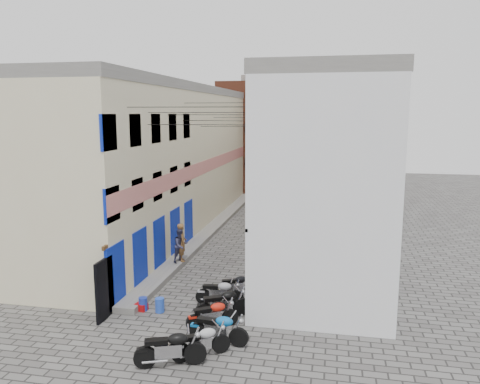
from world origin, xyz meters
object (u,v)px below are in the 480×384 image
Objects in this scene: motorcycle_f at (220,291)px; person_a at (182,242)px; motorcycle_a at (170,347)px; motorcycle_b at (201,341)px; motorcycle_c at (218,327)px; water_jug_far at (143,304)px; motorcycle_d at (212,313)px; motorcycle_g at (236,284)px; red_crate at (141,307)px; person_b at (181,245)px; motorcycle_e at (223,302)px; water_jug_near at (160,305)px.

person_a is at bearing -150.07° from motorcycle_f.
motorcycle_b is (0.74, 0.65, -0.07)m from motorcycle_a.
motorcycle_c reaches higher than water_jug_far.
motorcycle_a reaches higher than motorcycle_d.
motorcycle_g is at bearing 33.98° from water_jug_far.
water_jug_far is (-2.91, 0.88, -0.28)m from motorcycle_d.
motorcycle_a is 4.95× the size of red_crate.
motorcycle_a is 1.31× the size of person_b.
motorcycle_g is at bearing 144.40° from motorcycle_d.
person_b reaches higher than water_jug_far.
person_a is at bearing 91.64° from red_crate.
motorcycle_a is at bearing -85.85° from motorcycle_b.
motorcycle_d is 3.14m from red_crate.
motorcycle_b is 4.95m from motorcycle_g.
person_b reaches higher than motorcycle_a.
motorcycle_e is at bearing -0.32° from red_crate.
motorcycle_f reaches higher than water_jug_near.
motorcycle_g is at bearing -160.49° from person_a.
motorcycle_b is at bearing 0.88° from motorcycle_f.
person_a reaches higher than water_jug_far.
motorcycle_a is at bearing -31.09° from motorcycle_g.
motorcycle_a reaches higher than motorcycle_f.
motorcycle_a is at bearing -64.33° from water_jug_near.
water_jug_near is (0.89, -5.24, -0.90)m from person_a.
motorcycle_b is at bearing -42.72° from water_jug_far.
person_a is (-3.60, 7.18, 0.59)m from motorcycle_c.
motorcycle_d is 2.01m from motorcycle_f.
person_b is 3.02× the size of water_jug_near.
motorcycle_e is at bearing 137.59° from motorcycle_d.
water_jug_far is (-0.66, 0.00, -0.02)m from water_jug_near.
motorcycle_c is at bearing 125.30° from motorcycle_b.
motorcycle_e is 3.84× the size of water_jug_near.
red_crate is (0.15, -5.10, -0.92)m from person_b.
water_jug_near is at bearing -142.97° from motorcycle_d.
motorcycle_c reaches higher than red_crate.
red_crate is (-0.74, 0.00, -0.13)m from water_jug_near.
motorcycle_e reaches higher than motorcycle_g.
motorcycle_f is at bearing 22.10° from red_crate.
water_jug_near is 0.66m from water_jug_far.
motorcycle_g is 3.18× the size of water_jug_near.
person_b is at bearing -155.01° from motorcycle_g.
motorcycle_f is 2.99m from red_crate.
motorcycle_e is 1.21× the size of motorcycle_g.
person_a is 5.35m from red_crate.
motorcycle_e reaches higher than water_jug_near.
motorcycle_b is 4.27m from red_crate.
motorcycle_b is 8.62m from person_b.
person_b is (-3.35, 3.00, 0.57)m from motorcycle_g.
motorcycle_c is 7.92m from person_b.
motorcycle_a reaches higher than motorcycle_c.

